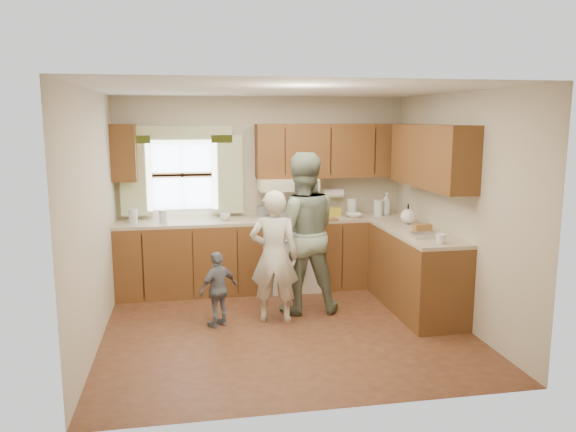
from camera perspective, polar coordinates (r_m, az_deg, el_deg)
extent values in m
plane|color=#492616|center=(6.14, -0.25, -11.31)|extent=(3.80, 3.80, 0.00)
plane|color=white|center=(5.73, -0.27, 12.70)|extent=(3.80, 3.80, 0.00)
plane|color=#C2B39C|center=(7.52, -2.60, 2.46)|extent=(3.80, 0.00, 3.80)
plane|color=#C2B39C|center=(4.13, 4.00, -3.71)|extent=(3.80, 0.00, 3.80)
plane|color=#C2B39C|center=(5.79, -19.12, -0.30)|extent=(0.00, 3.50, 3.50)
plane|color=#C2B39C|center=(6.41, 16.70, 0.77)|extent=(0.00, 3.50, 3.50)
cube|color=#44200E|center=(7.30, -9.97, -4.29)|extent=(1.82, 0.60, 0.90)
cube|color=#44200E|center=(7.65, 7.39, -3.57)|extent=(1.22, 0.60, 0.90)
cube|color=#42270F|center=(6.74, 12.83, -5.59)|extent=(0.60, 1.65, 0.90)
cube|color=tan|center=(7.20, -10.08, -0.66)|extent=(1.82, 0.60, 0.04)
cube|color=tan|center=(7.56, 7.47, -0.10)|extent=(1.22, 0.60, 0.04)
cube|color=tan|center=(6.63, 12.98, -1.67)|extent=(0.60, 1.65, 0.04)
cube|color=#44200E|center=(7.48, 4.43, 6.64)|extent=(2.00, 0.33, 0.70)
cube|color=#42270F|center=(7.27, -16.33, 6.18)|extent=(0.30, 0.33, 0.70)
cube|color=#42270F|center=(6.57, 14.37, 5.92)|extent=(0.33, 1.65, 0.70)
cube|color=beige|center=(7.32, -0.03, 3.26)|extent=(0.76, 0.45, 0.15)
cube|color=silver|center=(7.40, -10.70, 4.13)|extent=(0.90, 0.03, 0.90)
cube|color=#FDE24A|center=(7.38, -15.22, 3.94)|extent=(0.40, 0.05, 1.02)
cube|color=#FDE24A|center=(7.37, -6.17, 4.23)|extent=(0.40, 0.05, 1.02)
cube|color=#FDE24A|center=(7.32, -10.83, 8.15)|extent=(1.30, 0.05, 0.22)
cylinder|color=white|center=(7.61, 4.62, 2.30)|extent=(0.27, 0.12, 0.12)
imported|color=silver|center=(7.19, -6.36, -0.04)|extent=(0.13, 0.13, 0.10)
imported|color=silver|center=(7.65, 9.94, 1.25)|extent=(0.14, 0.14, 0.30)
imported|color=silver|center=(7.39, 6.71, 0.05)|extent=(0.24, 0.24, 0.05)
imported|color=silver|center=(6.01, 15.23, -2.24)|extent=(0.12, 0.12, 0.11)
cylinder|color=silver|center=(7.16, -15.46, -0.02)|extent=(0.10, 0.10, 0.18)
cube|color=olive|center=(7.21, 4.18, -0.29)|extent=(0.22, 0.17, 0.02)
cube|color=gold|center=(7.48, 4.53, 0.44)|extent=(0.20, 0.14, 0.11)
cylinder|color=silver|center=(7.58, 6.53, 0.94)|extent=(0.14, 0.14, 0.22)
cylinder|color=silver|center=(7.57, 9.17, 0.84)|extent=(0.12, 0.12, 0.21)
sphere|color=silver|center=(7.04, 12.09, -0.04)|extent=(0.19, 0.19, 0.19)
cube|color=olive|center=(6.59, 13.49, -1.19)|extent=(0.20, 0.11, 0.09)
cube|color=silver|center=(6.26, 13.59, -1.93)|extent=(0.24, 0.17, 0.06)
cylinder|color=silver|center=(7.16, -12.58, -0.01)|extent=(0.10, 0.10, 0.15)
cube|color=silver|center=(7.40, 0.09, -3.95)|extent=(0.76, 0.64, 0.90)
cube|color=#B7B7BC|center=(7.54, -0.26, 0.50)|extent=(0.76, 0.10, 0.16)
cylinder|color=#B7B7BC|center=(7.04, 0.56, -2.59)|extent=(0.68, 0.03, 0.03)
cube|color=#5378C3|center=(7.08, 0.99, -4.35)|extent=(0.22, 0.02, 0.42)
cylinder|color=black|center=(7.39, -1.45, -0.36)|extent=(0.18, 0.18, 0.01)
cylinder|color=black|center=(7.45, 1.29, -0.28)|extent=(0.18, 0.18, 0.01)
cylinder|color=black|center=(7.15, -1.14, -0.71)|extent=(0.18, 0.18, 0.01)
cylinder|color=black|center=(7.21, 1.69, -0.62)|extent=(0.18, 0.18, 0.01)
imported|color=beige|center=(6.13, -1.41, -4.14)|extent=(0.61, 0.48, 1.47)
imported|color=#213A2B|center=(6.42, 1.36, -1.75)|extent=(0.93, 0.74, 1.85)
imported|color=slate|center=(6.12, -7.09, -7.38)|extent=(0.51, 0.44, 0.82)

